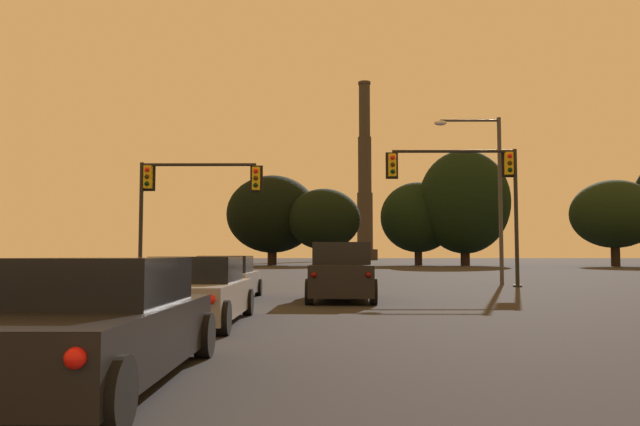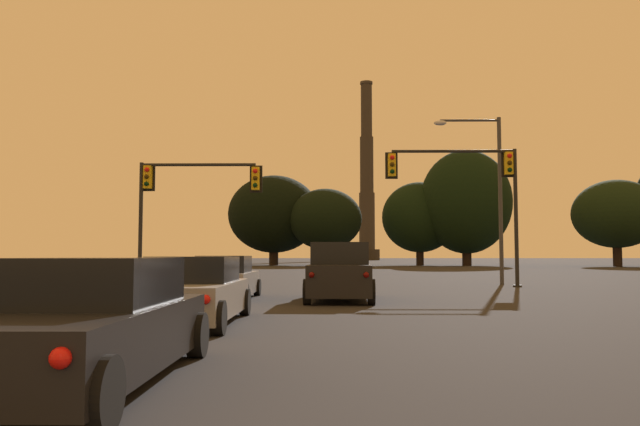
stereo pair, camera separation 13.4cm
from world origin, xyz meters
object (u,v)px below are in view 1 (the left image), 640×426
traffic_light_overhead_left (182,191)px  hatchback_left_lane_front (227,279)px  traffic_light_overhead_right (473,181)px  suv_center_lane_front (342,272)px  sedan_left_lane_third (96,325)px  street_lamp (489,181)px  sedan_left_lane_second (197,292)px  smokestack (365,190)px

traffic_light_overhead_left → hatchback_left_lane_front: bearing=-66.3°
hatchback_left_lane_front → traffic_light_overhead_right: traffic_light_overhead_right is taller
suv_center_lane_front → hatchback_left_lane_front: bearing=174.4°
sedan_left_lane_third → street_lamp: bearing=65.7°
sedan_left_lane_second → sedan_left_lane_third: bearing=-89.1°
suv_center_lane_front → hatchback_left_lane_front: 3.85m
traffic_light_overhead_left → street_lamp: 15.06m
suv_center_lane_front → hatchback_left_lane_front: suv_center_lane_front is taller
sedan_left_lane_second → smokestack: bearing=84.7°
sedan_left_lane_second → traffic_light_overhead_left: 15.73m
sedan_left_lane_second → traffic_light_overhead_left: (-3.73, 14.83, 3.69)m
street_lamp → sedan_left_lane_third: bearing=-114.4°
sedan_left_lane_third → sedan_left_lane_second: 6.22m
street_lamp → hatchback_left_lane_front: bearing=-138.3°
sedan_left_lane_second → smokestack: smokestack is taller
street_lamp → smokestack: size_ratio=0.16×
sedan_left_lane_third → hatchback_left_lane_front: bearing=92.7°
sedan_left_lane_third → traffic_light_overhead_left: bearing=100.5°
hatchback_left_lane_front → traffic_light_overhead_left: 8.83m
sedan_left_lane_second → hatchback_left_lane_front: (-0.51, 7.49, -0.00)m
hatchback_left_lane_front → traffic_light_overhead_right: 13.44m
hatchback_left_lane_front → street_lamp: street_lamp is taller
hatchback_left_lane_front → street_lamp: (11.52, 10.27, 4.52)m
sedan_left_lane_third → street_lamp: street_lamp is taller
traffic_light_overhead_right → smokestack: (4.79, 148.22, 15.25)m
traffic_light_overhead_left → street_lamp: bearing=11.2°
sedan_left_lane_third → traffic_light_overhead_right: bearing=66.4°
sedan_left_lane_third → traffic_light_overhead_right: size_ratio=0.74×
sedan_left_lane_second → traffic_light_overhead_left: traffic_light_overhead_left is taller
sedan_left_lane_second → smokestack: (14.38, 163.50, 19.47)m
traffic_light_overhead_left → street_lamp: street_lamp is taller
sedan_left_lane_second → hatchback_left_lane_front: hatchback_left_lane_front is taller
traffic_light_overhead_left → smokestack: size_ratio=0.11×
street_lamp → smokestack: (3.36, 145.74, 14.95)m
sedan_left_lane_second → suv_center_lane_front: bearing=64.4°
traffic_light_overhead_left → traffic_light_overhead_right: traffic_light_overhead_right is taller
sedan_left_lane_second → traffic_light_overhead_right: 18.53m
hatchback_left_lane_front → street_lamp: bearing=42.4°
traffic_light_overhead_right → smokestack: size_ratio=0.12×
sedan_left_lane_third → sedan_left_lane_second: same height
sedan_left_lane_third → hatchback_left_lane_front: size_ratio=1.14×
hatchback_left_lane_front → suv_center_lane_front: bearing=-7.2°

